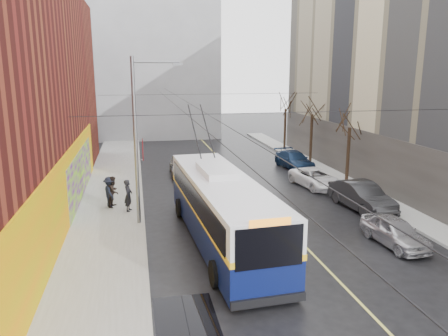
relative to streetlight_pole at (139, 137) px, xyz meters
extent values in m
plane|color=black|center=(6.14, -10.00, -4.85)|extent=(140.00, 140.00, 0.00)
cube|color=gray|center=(-1.86, 2.00, -4.77)|extent=(4.00, 60.00, 0.15)
cube|color=gray|center=(15.14, 2.00, -4.77)|extent=(2.00, 60.00, 0.15)
cube|color=#BFB74C|center=(7.64, 4.00, -4.84)|extent=(0.12, 50.00, 0.01)
cube|color=#CEB904|center=(-3.82, 0.00, -2.85)|extent=(0.08, 28.00, 4.00)
cube|color=#670597|center=(-3.78, 6.00, -3.25)|extent=(0.06, 12.00, 3.20)
cube|color=#4C4742|center=(16.11, 4.00, -2.85)|extent=(0.06, 36.00, 4.00)
cube|color=gray|center=(0.14, 35.00, 4.15)|extent=(20.00, 12.00, 18.00)
cylinder|color=slate|center=(-0.16, 0.00, -0.35)|extent=(0.20, 0.20, 9.00)
cube|color=#4F0B0F|center=(0.19, 0.00, -0.65)|extent=(0.04, 0.60, 1.10)
cylinder|color=slate|center=(1.04, 0.00, 3.85)|extent=(2.40, 0.10, 0.10)
cube|color=slate|center=(2.14, 0.00, 3.75)|extent=(0.50, 0.22, 0.12)
cylinder|color=black|center=(2.34, 5.00, 1.35)|extent=(0.02, 60.00, 0.02)
cylinder|color=black|center=(3.34, 5.00, 1.35)|extent=(0.02, 60.00, 0.02)
cylinder|color=black|center=(6.14, -4.00, 1.55)|extent=(18.00, 0.02, 0.02)
cylinder|color=black|center=(6.14, 12.00, 1.55)|extent=(18.00, 0.02, 0.02)
cylinder|color=black|center=(15.14, 6.00, -2.75)|extent=(0.24, 0.24, 4.20)
cylinder|color=black|center=(15.14, 13.00, -2.61)|extent=(0.24, 0.24, 4.48)
cylinder|color=black|center=(15.14, 20.00, -2.66)|extent=(0.24, 0.24, 4.37)
cube|color=black|center=(1.28, -9.97, -4.84)|extent=(2.12, 3.66, 0.01)
ellipsoid|color=slate|center=(2.66, -1.08, 1.72)|extent=(0.44, 0.20, 0.12)
ellipsoid|color=slate|center=(4.77, 0.72, 2.62)|extent=(0.44, 0.20, 0.12)
ellipsoid|color=slate|center=(3.35, 1.25, 0.94)|extent=(0.44, 0.20, 0.12)
cube|color=#081141|center=(3.82, -3.28, -3.82)|extent=(3.56, 13.06, 1.62)
cube|color=silver|center=(3.82, -3.28, -2.32)|extent=(3.56, 13.06, 1.40)
cube|color=yellow|center=(3.82, -3.28, -3.02)|extent=(3.60, 13.11, 0.24)
cube|color=black|center=(4.20, -9.74, -2.48)|extent=(2.47, 0.19, 1.51)
cube|color=black|center=(3.43, 3.18, -2.48)|extent=(2.47, 0.19, 1.29)
cube|color=black|center=(2.40, -3.37, -2.42)|extent=(0.74, 11.83, 1.08)
cube|color=black|center=(5.24, -3.20, -2.42)|extent=(0.74, 11.83, 1.08)
cube|color=silver|center=(3.75, -2.21, -1.46)|extent=(1.70, 3.31, 0.32)
cube|color=black|center=(4.20, -9.78, -4.47)|extent=(2.80, 0.29, 0.32)
cylinder|color=black|center=(2.67, -7.66, -4.31)|extent=(0.39, 1.09, 1.08)
cylinder|color=black|center=(5.47, -7.50, -4.31)|extent=(0.39, 1.09, 1.08)
cylinder|color=black|center=(2.16, 0.93, -4.31)|extent=(0.39, 1.09, 1.08)
cylinder|color=black|center=(4.96, 1.10, -4.31)|extent=(0.39, 1.09, 1.08)
cylinder|color=black|center=(3.15, 1.53, 0.11)|extent=(0.29, 3.74, 2.65)
cylinder|color=black|center=(3.91, 1.58, 0.11)|extent=(0.29, 3.74, 2.65)
imported|color=silver|center=(11.94, -5.28, -4.16)|extent=(1.92, 4.15, 1.38)
imported|color=#29292C|center=(13.14, 0.14, -4.01)|extent=(2.24, 5.21, 1.67)
imported|color=white|center=(12.47, 5.56, -4.18)|extent=(2.90, 5.06, 1.33)
imported|color=#162A4D|center=(13.14, 11.71, -4.12)|extent=(2.48, 5.19, 1.46)
imported|color=#A3A4A8|center=(3.37, 11.33, -4.06)|extent=(2.01, 4.69, 1.58)
imported|color=black|center=(-0.73, 2.18, -3.75)|extent=(0.61, 0.78, 1.89)
imported|color=black|center=(-1.63, 3.23, -3.75)|extent=(0.95, 1.08, 1.89)
imported|color=black|center=(-1.86, 3.22, -3.77)|extent=(1.04, 1.36, 1.86)
camera|label=1|loc=(-0.11, -23.12, 3.47)|focal=35.00mm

